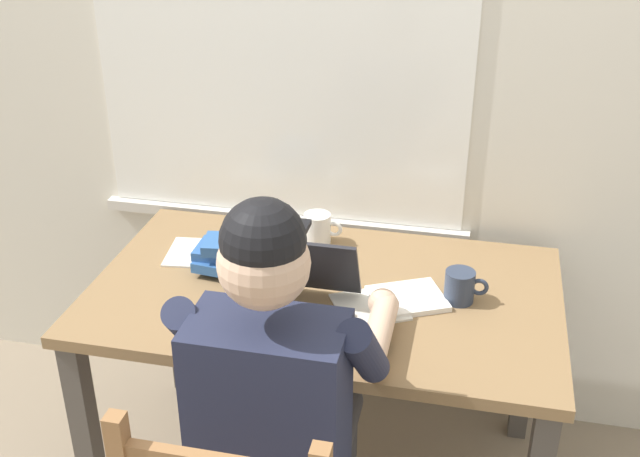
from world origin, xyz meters
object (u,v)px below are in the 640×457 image
object	(u,v)px
laptop	(291,304)
coffee_mug_white	(318,229)
book_stack_main	(229,255)
landscape_photo_print	(404,295)
computer_mouse	(378,342)
desk	(324,316)
coffee_mug_dark	(460,286)
seated_person	(280,398)

from	to	relation	value
laptop	coffee_mug_white	size ratio (longest dim) A/B	2.74
coffee_mug_white	book_stack_main	size ratio (longest dim) A/B	0.63
book_stack_main	landscape_photo_print	xyz separation A→B (m)	(0.53, -0.02, -0.05)
coffee_mug_white	book_stack_main	bearing A→B (deg)	-133.34
laptop	computer_mouse	size ratio (longest dim) A/B	3.38
desk	laptop	world-z (taller)	laptop
coffee_mug_dark	computer_mouse	bearing A→B (deg)	-124.75
desk	seated_person	distance (m)	0.47
landscape_photo_print	laptop	bearing A→B (deg)	-154.41
computer_mouse	book_stack_main	world-z (taller)	book_stack_main
seated_person	computer_mouse	distance (m)	0.30
book_stack_main	coffee_mug_white	bearing A→B (deg)	46.66
laptop	coffee_mug_white	world-z (taller)	laptop
laptop	coffee_mug_dark	xyz separation A→B (m)	(0.44, 0.19, -0.00)
seated_person	coffee_mug_dark	xyz separation A→B (m)	(0.39, 0.49, 0.07)
coffee_mug_white	book_stack_main	xyz separation A→B (m)	(-0.22, -0.23, 0.00)
seated_person	coffee_mug_white	distance (m)	0.75
coffee_mug_dark	landscape_photo_print	distance (m)	0.16
landscape_photo_print	book_stack_main	bearing A→B (deg)	169.50
computer_mouse	coffee_mug_white	world-z (taller)	coffee_mug_white
desk	coffee_mug_dark	bearing A→B (deg)	3.11
seated_person	coffee_mug_white	world-z (taller)	seated_person
coffee_mug_white	landscape_photo_print	world-z (taller)	coffee_mug_white
computer_mouse	landscape_photo_print	distance (m)	0.27
seated_person	computer_mouse	xyz separation A→B (m)	(0.20, 0.22, 0.04)
book_stack_main	landscape_photo_print	size ratio (longest dim) A/B	1.51
seated_person	coffee_mug_white	xyz separation A→B (m)	(-0.07, 0.74, 0.07)
laptop	computer_mouse	world-z (taller)	laptop
computer_mouse	coffee_mug_white	size ratio (longest dim) A/B	0.81
desk	coffee_mug_white	bearing A→B (deg)	106.30
computer_mouse	coffee_mug_dark	distance (m)	0.33
seated_person	book_stack_main	xyz separation A→B (m)	(-0.29, 0.51, 0.07)
desk	coffee_mug_dark	xyz separation A→B (m)	(0.38, 0.02, 0.14)
book_stack_main	landscape_photo_print	distance (m)	0.53
computer_mouse	landscape_photo_print	bearing A→B (deg)	82.63
seated_person	book_stack_main	size ratio (longest dim) A/B	6.41
desk	landscape_photo_print	distance (m)	0.25
computer_mouse	book_stack_main	size ratio (longest dim) A/B	0.51
computer_mouse	coffee_mug_dark	xyz separation A→B (m)	(0.19, 0.27, 0.03)
desk	laptop	xyz separation A→B (m)	(-0.05, -0.17, 0.14)
desk	book_stack_main	distance (m)	0.33
seated_person	coffee_mug_dark	world-z (taller)	seated_person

